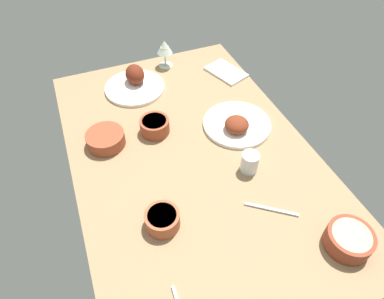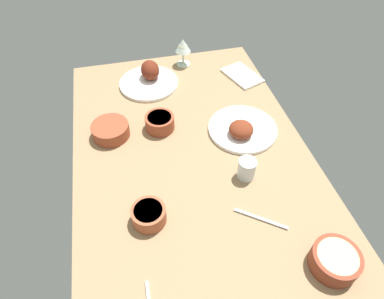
{
  "view_description": "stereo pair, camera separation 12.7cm",
  "coord_description": "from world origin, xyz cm",
  "px_view_note": "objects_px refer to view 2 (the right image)",
  "views": [
    {
      "loc": [
        -79.82,
        31.94,
        99.23
      ],
      "look_at": [
        0.0,
        0.0,
        6.0
      ],
      "focal_mm": 30.97,
      "sensor_mm": 36.0,
      "label": 1
    },
    {
      "loc": [
        -83.65,
        19.87,
        99.23
      ],
      "look_at": [
        0.0,
        0.0,
        6.0
      ],
      "focal_mm": 30.97,
      "sensor_mm": 36.0,
      "label": 2
    }
  ],
  "objects_px": {
    "plate_near_viewer": "(149,78)",
    "bowl_cream": "(110,130)",
    "water_tumbler": "(247,169)",
    "plate_far_side": "(242,129)",
    "folded_napkin": "(242,76)",
    "bowl_soup": "(149,215)",
    "wine_glass": "(183,47)",
    "bowl_sauce": "(160,122)",
    "fork_loose": "(261,219)",
    "bowl_potatoes": "(335,260)"
  },
  "relations": [
    {
      "from": "plate_near_viewer",
      "to": "bowl_cream",
      "type": "bearing_deg",
      "value": 147.43
    },
    {
      "from": "water_tumbler",
      "to": "plate_far_side",
      "type": "bearing_deg",
      "value": -15.76
    },
    {
      "from": "bowl_cream",
      "to": "folded_napkin",
      "type": "height_order",
      "value": "bowl_cream"
    },
    {
      "from": "plate_near_viewer",
      "to": "bowl_soup",
      "type": "bearing_deg",
      "value": 171.53
    },
    {
      "from": "wine_glass",
      "to": "plate_far_side",
      "type": "bearing_deg",
      "value": -166.89
    },
    {
      "from": "plate_far_side",
      "to": "bowl_sauce",
      "type": "bearing_deg",
      "value": 72.19
    },
    {
      "from": "bowl_cream",
      "to": "water_tumbler",
      "type": "relative_size",
      "value": 1.86
    },
    {
      "from": "plate_far_side",
      "to": "plate_near_viewer",
      "type": "bearing_deg",
      "value": 36.65
    },
    {
      "from": "bowl_soup",
      "to": "fork_loose",
      "type": "xyz_separation_m",
      "value": [
        -0.08,
        -0.35,
        -0.03
      ]
    },
    {
      "from": "bowl_cream",
      "to": "folded_napkin",
      "type": "xyz_separation_m",
      "value": [
        0.27,
        -0.65,
        -0.02
      ]
    },
    {
      "from": "wine_glass",
      "to": "folded_napkin",
      "type": "distance_m",
      "value": 0.32
    },
    {
      "from": "bowl_potatoes",
      "to": "wine_glass",
      "type": "height_order",
      "value": "wine_glass"
    },
    {
      "from": "wine_glass",
      "to": "water_tumbler",
      "type": "distance_m",
      "value": 0.77
    },
    {
      "from": "water_tumbler",
      "to": "bowl_soup",
      "type": "bearing_deg",
      "value": 105.31
    },
    {
      "from": "bowl_sauce",
      "to": "bowl_cream",
      "type": "bearing_deg",
      "value": 88.95
    },
    {
      "from": "bowl_potatoes",
      "to": "folded_napkin",
      "type": "distance_m",
      "value": 0.97
    },
    {
      "from": "folded_napkin",
      "to": "plate_near_viewer",
      "type": "bearing_deg",
      "value": 83.1
    },
    {
      "from": "bowl_potatoes",
      "to": "bowl_cream",
      "type": "height_order",
      "value": "bowl_potatoes"
    },
    {
      "from": "plate_far_side",
      "to": "bowl_cream",
      "type": "distance_m",
      "value": 0.53
    },
    {
      "from": "bowl_potatoes",
      "to": "folded_napkin",
      "type": "relative_size",
      "value": 0.72
    },
    {
      "from": "bowl_soup",
      "to": "plate_near_viewer",
      "type": "bearing_deg",
      "value": -8.47
    },
    {
      "from": "bowl_soup",
      "to": "bowl_sauce",
      "type": "height_order",
      "value": "bowl_sauce"
    },
    {
      "from": "bowl_sauce",
      "to": "wine_glass",
      "type": "height_order",
      "value": "wine_glass"
    },
    {
      "from": "plate_far_side",
      "to": "fork_loose",
      "type": "relative_size",
      "value": 1.56
    },
    {
      "from": "bowl_soup",
      "to": "bowl_sauce",
      "type": "bearing_deg",
      "value": -14.24
    },
    {
      "from": "plate_far_side",
      "to": "water_tumbler",
      "type": "height_order",
      "value": "water_tumbler"
    },
    {
      "from": "wine_glass",
      "to": "plate_near_viewer",
      "type": "bearing_deg",
      "value": 121.53
    },
    {
      "from": "bowl_soup",
      "to": "bowl_cream",
      "type": "height_order",
      "value": "bowl_soup"
    },
    {
      "from": "bowl_sauce",
      "to": "water_tumbler",
      "type": "distance_m",
      "value": 0.41
    },
    {
      "from": "plate_near_viewer",
      "to": "folded_napkin",
      "type": "xyz_separation_m",
      "value": [
        -0.05,
        -0.45,
        -0.02
      ]
    },
    {
      "from": "bowl_potatoes",
      "to": "wine_glass",
      "type": "xyz_separation_m",
      "value": [
        1.14,
        0.2,
        0.07
      ]
    },
    {
      "from": "plate_far_side",
      "to": "bowl_potatoes",
      "type": "distance_m",
      "value": 0.6
    },
    {
      "from": "water_tumbler",
      "to": "fork_loose",
      "type": "xyz_separation_m",
      "value": [
        -0.18,
        0.01,
        -0.04
      ]
    },
    {
      "from": "folded_napkin",
      "to": "fork_loose",
      "type": "distance_m",
      "value": 0.8
    },
    {
      "from": "wine_glass",
      "to": "bowl_potatoes",
      "type": "bearing_deg",
      "value": -170.04
    },
    {
      "from": "bowl_potatoes",
      "to": "fork_loose",
      "type": "xyz_separation_m",
      "value": [
        0.19,
        0.15,
        -0.03
      ]
    },
    {
      "from": "plate_far_side",
      "to": "bowl_soup",
      "type": "distance_m",
      "value": 0.53
    },
    {
      "from": "plate_near_viewer",
      "to": "plate_far_side",
      "type": "distance_m",
      "value": 0.53
    },
    {
      "from": "plate_near_viewer",
      "to": "plate_far_side",
      "type": "xyz_separation_m",
      "value": [
        -0.43,
        -0.32,
        -0.01
      ]
    },
    {
      "from": "folded_napkin",
      "to": "bowl_soup",
      "type": "bearing_deg",
      "value": 141.0
    },
    {
      "from": "plate_near_viewer",
      "to": "fork_loose",
      "type": "xyz_separation_m",
      "value": [
        -0.83,
        -0.24,
        -0.02
      ]
    },
    {
      "from": "bowl_sauce",
      "to": "wine_glass",
      "type": "bearing_deg",
      "value": -23.85
    },
    {
      "from": "bowl_cream",
      "to": "water_tumbler",
      "type": "bearing_deg",
      "value": -125.32
    },
    {
      "from": "plate_far_side",
      "to": "wine_glass",
      "type": "height_order",
      "value": "wine_glass"
    },
    {
      "from": "plate_near_viewer",
      "to": "bowl_potatoes",
      "type": "distance_m",
      "value": 1.09
    },
    {
      "from": "bowl_soup",
      "to": "bowl_potatoes",
      "type": "bearing_deg",
      "value": -118.84
    },
    {
      "from": "wine_glass",
      "to": "folded_napkin",
      "type": "height_order",
      "value": "wine_glass"
    },
    {
      "from": "water_tumbler",
      "to": "wine_glass",
      "type": "bearing_deg",
      "value": 4.86
    },
    {
      "from": "bowl_cream",
      "to": "plate_near_viewer",
      "type": "bearing_deg",
      "value": -32.57
    },
    {
      "from": "plate_far_side",
      "to": "fork_loose",
      "type": "xyz_separation_m",
      "value": [
        -0.4,
        0.07,
        -0.01
      ]
    }
  ]
}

